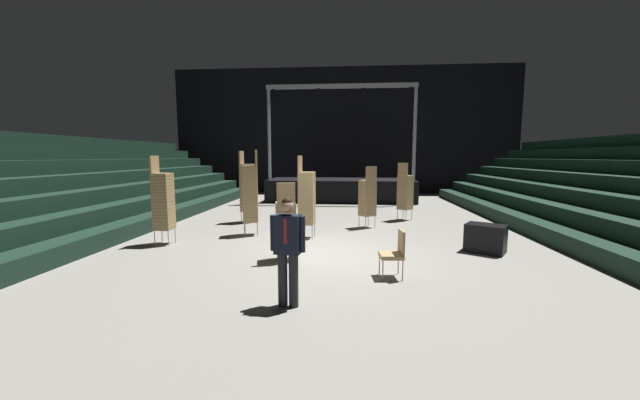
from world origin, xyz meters
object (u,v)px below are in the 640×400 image
stage_riser (341,188)px  man_with_tie (288,245)px  equipment_road_case (485,238)px  chair_stack_rear_left (405,192)px  chair_stack_front_left (250,193)px  loose_chair_near_man (395,251)px  chair_stack_front_right (286,221)px  chair_stack_mid_left (163,200)px  chair_stack_mid_centre (247,187)px  chair_stack_rear_right (368,197)px  chair_stack_mid_right (307,197)px

stage_riser → man_with_tie: bearing=-92.1°
equipment_road_case → chair_stack_rear_left: bearing=106.5°
chair_stack_front_left → loose_chair_near_man: size_ratio=2.71×
stage_riser → loose_chair_near_man: stage_riser is taller
man_with_tie → loose_chair_near_man: bearing=-132.9°
man_with_tie → chair_stack_front_right: chair_stack_front_right is taller
stage_riser → chair_stack_mid_left: size_ratio=3.22×
man_with_tie → stage_riser: bearing=-84.4°
chair_stack_mid_centre → loose_chair_near_man: size_ratio=2.71×
chair_stack_mid_centre → loose_chair_near_man: bearing=41.5°
chair_stack_mid_left → chair_stack_rear_left: bearing=121.2°
chair_stack_front_left → loose_chair_near_man: 5.29m
man_with_tie → chair_stack_mid_centre: bearing=-61.6°
equipment_road_case → chair_stack_rear_right: bearing=134.0°
man_with_tie → chair_stack_mid_left: bearing=-35.2°
chair_stack_front_left → chair_stack_rear_left: chair_stack_front_left is taller
stage_riser → chair_stack_front_right: bearing=-95.0°
chair_stack_mid_centre → chair_stack_front_left: bearing=21.1°
chair_stack_front_left → equipment_road_case: chair_stack_front_left is taller
man_with_tie → chair_stack_mid_left: 5.50m
chair_stack_rear_left → man_with_tie: bearing=-68.2°
stage_riser → loose_chair_near_man: bearing=-83.8°
man_with_tie → chair_stack_rear_left: chair_stack_rear_left is taller
man_with_tie → chair_stack_mid_right: 4.81m
man_with_tie → chair_stack_mid_centre: chair_stack_mid_centre is taller
stage_riser → loose_chair_near_man: (1.35, -12.33, -0.12)m
stage_riser → man_with_tie: (-0.50, -13.85, 0.33)m
chair_stack_front_right → chair_stack_mid_right: 2.31m
chair_stack_front_right → equipment_road_case: (4.81, 1.07, -0.55)m
chair_stack_rear_right → equipment_road_case: 4.05m
chair_stack_mid_right → chair_stack_mid_centre: 3.36m
chair_stack_mid_left → equipment_road_case: size_ratio=2.66×
chair_stack_rear_right → equipment_road_case: chair_stack_rear_right is taller
chair_stack_mid_left → loose_chair_near_man: 6.32m
chair_stack_front_right → chair_stack_rear_right: bearing=49.0°
chair_stack_mid_left → chair_stack_front_left: bearing=123.2°
loose_chair_near_man → chair_stack_front_left: bearing=42.3°
chair_stack_front_left → chair_stack_mid_centre: 2.17m
chair_stack_mid_centre → loose_chair_near_man: 7.26m
chair_stack_mid_centre → stage_riser: bearing=157.0°
chair_stack_front_left → chair_stack_mid_centre: bearing=5.5°
stage_riser → chair_stack_mid_right: bearing=-94.9°
chair_stack_rear_left → chair_stack_front_left: bearing=-107.2°
man_with_tie → chair_stack_mid_centre: (-2.70, 7.12, 0.29)m
equipment_road_case → loose_chair_near_man: size_ratio=0.95×
man_with_tie → loose_chair_near_man: (1.85, 1.52, -0.46)m
man_with_tie → chair_stack_front_left: size_ratio=0.68×
man_with_tie → chair_stack_rear_left: bearing=-103.0°
chair_stack_mid_right → chair_stack_rear_left: bearing=138.9°
chair_stack_front_left → loose_chair_near_man: (3.86, -3.55, -0.75)m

